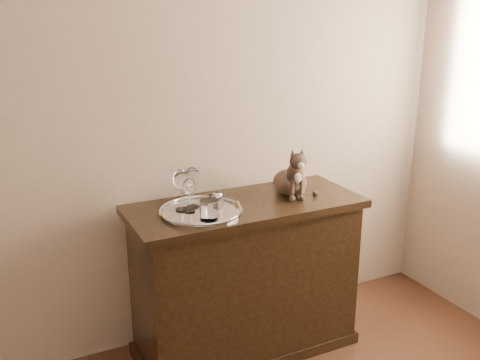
{
  "coord_description": "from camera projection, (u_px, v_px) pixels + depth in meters",
  "views": [
    {
      "loc": [
        -0.55,
        -0.33,
        1.77
      ],
      "look_at": [
        0.57,
        1.95,
        0.97
      ],
      "focal_mm": 40.0,
      "sensor_mm": 36.0,
      "label": 1
    }
  ],
  "objects": [
    {
      "name": "sideboard",
      "position": [
        245.0,
        278.0,
        2.83
      ],
      "size": [
        1.2,
        0.5,
        0.85
      ],
      "primitive_type": null,
      "color": "black",
      "rests_on": "ground"
    },
    {
      "name": "wine_glass_a",
      "position": [
        181.0,
        190.0,
        2.55
      ],
      "size": [
        0.08,
        0.08,
        0.2
      ],
      "primitive_type": null,
      "color": "white",
      "rests_on": "tray"
    },
    {
      "name": "tumbler_b",
      "position": [
        209.0,
        210.0,
        2.44
      ],
      "size": [
        0.09,
        0.09,
        0.1
      ],
      "primitive_type": "cylinder",
      "color": "white",
      "rests_on": "tray"
    },
    {
      "name": "wine_glass_d",
      "position": [
        189.0,
        195.0,
        2.53
      ],
      "size": [
        0.06,
        0.06,
        0.17
      ],
      "primitive_type": null,
      "color": "white",
      "rests_on": "tray"
    },
    {
      "name": "cat",
      "position": [
        290.0,
        170.0,
        2.79
      ],
      "size": [
        0.3,
        0.29,
        0.27
      ],
      "primitive_type": null,
      "rotation": [
        0.0,
        0.0,
        -0.17
      ],
      "color": "#4F402F",
      "rests_on": "sideboard"
    },
    {
      "name": "wall_back",
      "position": [
        106.0,
        104.0,
        2.56
      ],
      "size": [
        4.0,
        0.1,
        2.7
      ],
      "primitive_type": "cube",
      "color": "#C5AC94",
      "rests_on": "ground"
    },
    {
      "name": "tumbler_a",
      "position": [
        216.0,
        203.0,
        2.56
      ],
      "size": [
        0.07,
        0.07,
        0.08
      ],
      "primitive_type": "cylinder",
      "color": "silver",
      "rests_on": "tray"
    },
    {
      "name": "wine_glass_b",
      "position": [
        192.0,
        187.0,
        2.59
      ],
      "size": [
        0.08,
        0.08,
        0.2
      ],
      "primitive_type": null,
      "color": "white",
      "rests_on": "tray"
    },
    {
      "name": "tray",
      "position": [
        201.0,
        212.0,
        2.57
      ],
      "size": [
        0.4,
        0.4,
        0.01
      ],
      "primitive_type": "cylinder",
      "color": "silver",
      "rests_on": "sideboard"
    }
  ]
}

